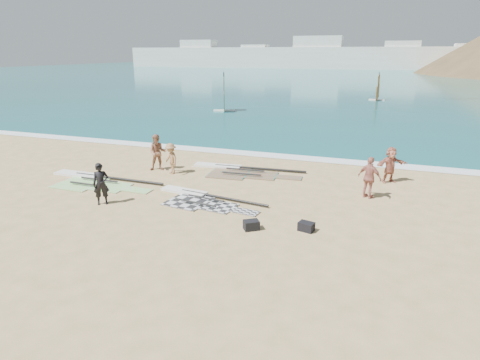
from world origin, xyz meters
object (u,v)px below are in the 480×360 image
(beachgoer_right, at_px, (390,165))
(gear_bag_near, at_px, (251,225))
(gear_bag_far, at_px, (306,227))
(rig_orange, at_px, (237,170))
(rig_green, at_px, (92,180))
(beachgoer_mid, at_px, (171,159))
(beachgoer_back, at_px, (370,178))
(rig_grey, at_px, (198,198))
(beachgoer_left, at_px, (158,152))
(person_wetsuit, at_px, (101,184))

(beachgoer_right, bearing_deg, gear_bag_near, -155.96)
(gear_bag_near, relative_size, gear_bag_far, 1.00)
(rig_orange, bearing_deg, gear_bag_far, -55.92)
(rig_green, distance_m, beachgoer_mid, 4.13)
(beachgoer_back, bearing_deg, beachgoer_mid, 24.34)
(rig_grey, xyz_separation_m, beachgoer_right, (8.00, 5.48, 0.86))
(beachgoer_left, bearing_deg, rig_orange, -9.33)
(beachgoer_left, xyz_separation_m, beachgoer_right, (12.08, 1.97, -0.09))
(rig_orange, distance_m, beachgoer_back, 7.34)
(rig_green, xyz_separation_m, beachgoer_back, (13.34, 2.13, 0.90))
(rig_grey, distance_m, rig_orange, 4.73)
(rig_orange, relative_size, beachgoer_left, 3.19)
(rig_green, relative_size, beachgoer_back, 3.41)
(beachgoer_left, relative_size, beachgoer_right, 1.10)
(rig_green, height_order, gear_bag_near, gear_bag_near)
(rig_green, xyz_separation_m, gear_bag_near, (9.44, -2.85, 0.12))
(beachgoer_mid, bearing_deg, beachgoer_left, -165.21)
(rig_orange, height_order, person_wetsuit, person_wetsuit)
(gear_bag_far, distance_m, beachgoer_mid, 9.53)
(rig_grey, height_order, person_wetsuit, person_wetsuit)
(rig_grey, distance_m, rig_green, 6.26)
(rig_orange, xyz_separation_m, gear_bag_far, (5.03, -6.39, 0.11))
(rig_grey, height_order, rig_orange, rig_orange)
(rig_green, relative_size, beachgoer_left, 3.23)
(gear_bag_near, relative_size, beachgoer_mid, 0.33)
(beachgoer_right, bearing_deg, person_wetsuit, 178.20)
(gear_bag_near, xyz_separation_m, person_wetsuit, (-6.85, 0.34, 0.74))
(rig_green, relative_size, beachgoer_right, 3.56)
(beachgoer_left, distance_m, beachgoer_back, 11.22)
(beachgoer_mid, xyz_separation_m, beachgoer_right, (11.05, 2.34, 0.08))
(person_wetsuit, bearing_deg, rig_orange, 23.96)
(gear_bag_far, xyz_separation_m, beachgoer_left, (-9.23, 5.18, 0.84))
(rig_orange, distance_m, beachgoer_left, 4.47)
(rig_grey, relative_size, person_wetsuit, 2.97)
(rig_orange, height_order, beachgoer_left, beachgoer_left)
(rig_orange, xyz_separation_m, beachgoer_right, (7.88, 0.75, 0.86))
(gear_bag_near, height_order, beachgoer_back, beachgoer_back)
(person_wetsuit, bearing_deg, rig_green, 99.41)
(person_wetsuit, distance_m, beachgoer_right, 13.78)
(gear_bag_near, bearing_deg, rig_green, 163.21)
(rig_grey, bearing_deg, beachgoer_back, 28.84)
(rig_green, xyz_separation_m, rig_orange, (6.34, 4.12, -0.00))
(rig_orange, height_order, gear_bag_near, gear_bag_near)
(beachgoer_left, relative_size, beachgoer_mid, 1.20)
(beachgoer_right, bearing_deg, gear_bag_far, -145.90)
(beachgoer_mid, bearing_deg, person_wetsuit, -61.82)
(person_wetsuit, xyz_separation_m, beachgoer_left, (-0.44, 5.41, 0.09))
(beachgoer_right, bearing_deg, rig_green, 164.74)
(gear_bag_far, height_order, beachgoer_mid, beachgoer_mid)
(rig_grey, height_order, beachgoer_left, beachgoer_left)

